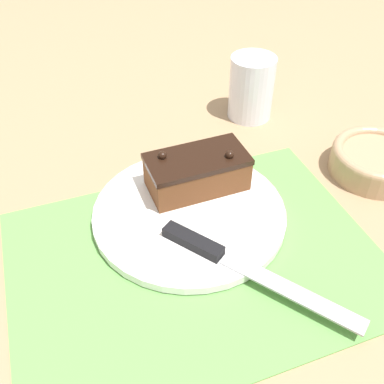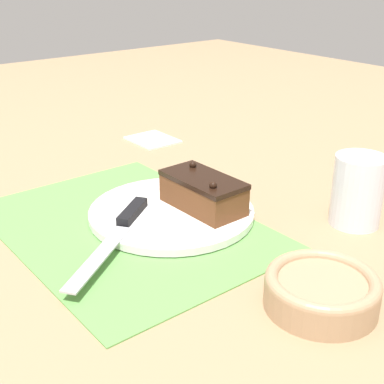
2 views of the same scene
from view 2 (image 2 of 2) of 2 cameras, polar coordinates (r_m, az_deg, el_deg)
ground_plane at (r=0.84m, az=-6.97°, el=-3.71°), size 3.00×3.00×0.00m
placemat_woven at (r=0.84m, az=-6.98°, el=-3.59°), size 0.46×0.34×0.00m
cake_plate at (r=0.86m, az=-2.19°, el=-2.16°), size 0.27×0.27×0.01m
chocolate_cake at (r=0.85m, az=1.18°, el=-0.02°), size 0.14×0.08×0.06m
serving_knife at (r=0.80m, az=-7.34°, el=-3.63°), size 0.17×0.22×0.01m
drinking_glass at (r=0.86m, az=17.25°, el=0.14°), size 0.08×0.08×0.11m
small_bowl at (r=0.66m, az=13.65°, el=-10.11°), size 0.14×0.14×0.04m
folded_napkin at (r=1.24m, az=-4.24°, el=5.67°), size 0.11×0.09×0.01m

